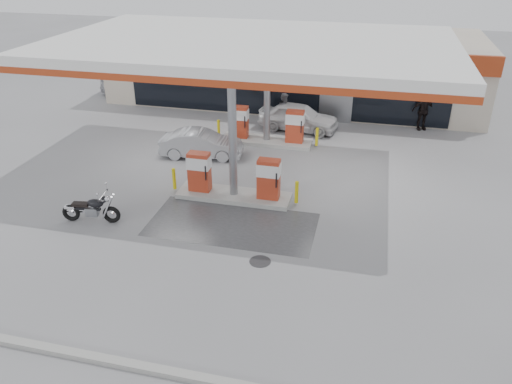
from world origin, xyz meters
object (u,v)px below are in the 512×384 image
at_px(hatchback_silver, 201,144).
at_px(sedan_white, 298,117).
at_px(parked_motorcycle, 92,210).
at_px(parked_car_left, 135,86).
at_px(pump_island_near, 234,181).
at_px(pump_island_far, 267,129).
at_px(biker_walking, 423,111).
at_px(attendant, 285,110).
at_px(parked_car_right, 405,107).

bearing_deg(hatchback_silver, sedan_white, -46.91).
relative_size(parked_motorcycle, parked_car_left, 0.49).
height_order(pump_island_near, hatchback_silver, pump_island_near).
bearing_deg(pump_island_far, biker_walking, 26.62).
xyz_separation_m(parked_motorcycle, biker_walking, (12.06, 12.79, 0.54)).
bearing_deg(parked_motorcycle, pump_island_near, 25.04).
bearing_deg(hatchback_silver, parked_car_left, 34.20).
height_order(pump_island_near, attendant, attendant).
height_order(pump_island_near, parked_car_left, pump_island_near).
height_order(parked_motorcycle, parked_car_left, parked_car_left).
distance_m(pump_island_far, parked_car_left, 11.66).
bearing_deg(biker_walking, parked_car_right, 90.18).
height_order(pump_island_near, pump_island_far, same).
distance_m(sedan_white, attendant, 0.87).
height_order(hatchback_silver, biker_walking, biker_walking).
xyz_separation_m(sedan_white, attendant, (-0.80, 0.27, 0.21)).
distance_m(pump_island_far, parked_motorcycle, 10.04).
bearing_deg(sedan_white, parked_car_left, 78.88).
height_order(hatchback_silver, parked_car_right, hatchback_silver).
relative_size(pump_island_near, attendant, 2.76).
height_order(parked_motorcycle, hatchback_silver, hatchback_silver).
distance_m(parked_motorcycle, sedan_white, 12.56).
distance_m(hatchback_silver, parked_car_right, 12.58).
bearing_deg(sedan_white, parked_motorcycle, 160.56).
xyz_separation_m(parked_car_left, biker_walking, (17.58, -2.20, 0.39)).
distance_m(parked_motorcycle, hatchback_silver, 6.86).
bearing_deg(pump_island_near, pump_island_far, 90.00).
bearing_deg(sedan_white, attendant, 79.20).
distance_m(pump_island_near, biker_walking, 12.40).
bearing_deg(parked_car_right, parked_motorcycle, 123.85).
bearing_deg(parked_car_right, biker_walking, -179.12).
relative_size(pump_island_near, parked_car_left, 1.16).
bearing_deg(biker_walking, attendant, 170.61).
distance_m(sedan_white, biker_walking, 6.56).
distance_m(hatchback_silver, parked_car_left, 11.20).
bearing_deg(hatchback_silver, parked_car_right, -55.34).
bearing_deg(parked_motorcycle, parked_car_left, 101.54).
xyz_separation_m(pump_island_near, parked_car_left, (-10.00, 12.00, -0.07)).
bearing_deg(attendant, biker_walking, -69.15).
bearing_deg(parked_motorcycle, parked_car_right, 44.41).
relative_size(pump_island_far, sedan_white, 1.22).
xyz_separation_m(sedan_white, parked_car_left, (-11.23, 3.80, -0.07)).
relative_size(pump_island_far, parked_car_right, 1.39).
bearing_deg(attendant, pump_island_far, -179.66).
relative_size(pump_island_far, parked_motorcycle, 2.38).
distance_m(pump_island_near, attendant, 8.48).
xyz_separation_m(sedan_white, biker_walking, (6.35, 1.60, 0.31)).
xyz_separation_m(attendant, parked_car_right, (6.34, 3.53, -0.42)).
xyz_separation_m(pump_island_far, attendant, (0.43, 2.47, 0.22)).
bearing_deg(biker_walking, parked_car_left, 152.90).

